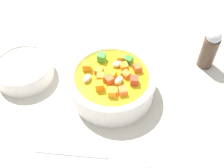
{
  "coord_description": "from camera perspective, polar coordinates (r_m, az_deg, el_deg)",
  "views": [
    {
      "loc": [
        11.53,
        -29.8,
        41.92
      ],
      "look_at": [
        0.0,
        0.0,
        2.44
      ],
      "focal_mm": 45.56,
      "sensor_mm": 36.0,
      "label": 1
    }
  ],
  "objects": [
    {
      "name": "soup_bowl_main",
      "position": [
        0.5,
        0.0,
        0.27
      ],
      "size": [
        15.63,
        15.63,
        6.04
      ],
      "color": "white",
      "rests_on": "ground_plane"
    },
    {
      "name": "ground_plane",
      "position": [
        0.54,
        0.0,
        -2.32
      ],
      "size": [
        140.0,
        140.0,
        2.0
      ],
      "primitive_type": "cube",
      "color": "#BAB2A0"
    },
    {
      "name": "side_bowl_small",
      "position": [
        0.57,
        -17.36,
        2.97
      ],
      "size": [
        11.31,
        11.31,
        3.67
      ],
      "color": "white",
      "rests_on": "ground_plane"
    },
    {
      "name": "spoon",
      "position": [
        0.46,
        -0.78,
        -14.37
      ],
      "size": [
        18.88,
        6.52,
        0.77
      ],
      "rotation": [
        0.0,
        0.0,
        6.55
      ],
      "color": "silver",
      "rests_on": "ground_plane"
    },
    {
      "name": "pepper_shaker",
      "position": [
        0.57,
        19.01,
        6.74
      ],
      "size": [
        3.05,
        3.05,
        8.71
      ],
      "color": "#4C3828",
      "rests_on": "ground_plane"
    }
  ]
}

